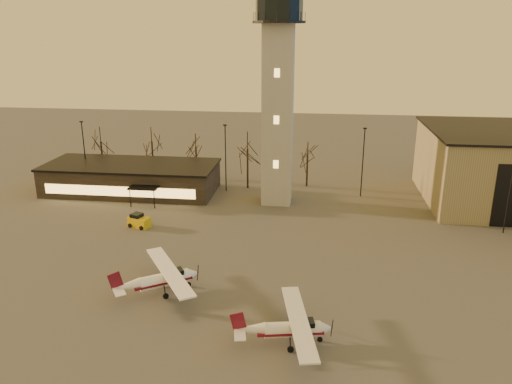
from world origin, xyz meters
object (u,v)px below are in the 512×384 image
service_cart (139,222)px  cessna_front (294,332)px  control_tower (278,85)px  cessna_rear (166,282)px  terminal (132,178)px

service_cart → cessna_front: bearing=-27.0°
control_tower → cessna_rear: control_tower is taller
control_tower → terminal: (-21.99, 1.98, -14.17)m
control_tower → cessna_rear: 31.87m
terminal → cessna_front: 44.01m
service_cart → cessna_rear: bearing=-42.0°
service_cart → terminal: bearing=133.6°
terminal → cessna_rear: (14.07, -28.80, -1.12)m
terminal → service_cart: size_ratio=8.55×
cessna_rear → control_tower: bearing=40.3°
control_tower → terminal: 26.24m
cessna_rear → service_cart: 17.24m
terminal → cessna_front: bearing=-53.4°
terminal → service_cart: (5.96, -13.60, -1.52)m
control_tower → service_cart: control_tower is taller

